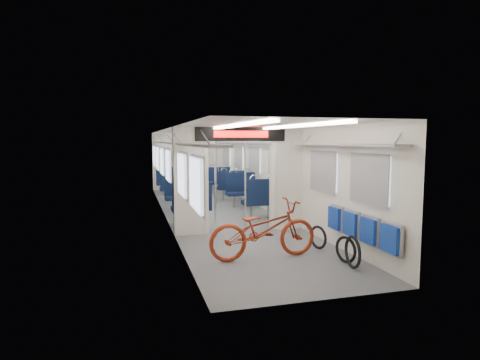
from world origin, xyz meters
The scene contains 14 objects.
carriage centered at (0.00, -0.27, 1.50)m, with size 12.00×12.02×2.31m.
bicycle centered at (-0.15, -4.09, 0.50)m, with size 0.67×1.92×1.01m, color #9A3016.
flip_bench centered at (1.35, -4.67, 0.58)m, with size 0.12×2.07×0.48m.
bike_hoop_a centered at (1.04, -4.97, 0.24)m, with size 0.53×0.53×0.05m, color black.
bike_hoop_b centered at (1.08, -4.70, 0.20)m, with size 0.45×0.45×0.05m, color black.
bike_hoop_c centered at (1.03, -3.80, 0.20)m, with size 0.44×0.44×0.05m, color black.
seat_bay_near_left centered at (-0.93, -0.10, 0.56)m, with size 0.94×2.23×1.15m.
seat_bay_near_right centered at (0.93, 0.26, 0.56)m, with size 0.95×2.24×1.15m.
seat_bay_far_left centered at (-0.93, 3.75, 0.55)m, with size 0.92×2.11×1.11m.
seat_bay_far_right centered at (0.93, 3.52, 0.54)m, with size 0.91×2.07×1.10m.
stanchion_near_left centered at (-0.38, -1.19, 1.15)m, with size 0.05×0.05×2.30m, color silver.
stanchion_near_right centered at (0.24, -1.62, 1.15)m, with size 0.04×0.04×2.30m, color silver.
stanchion_far_left centered at (-0.22, 1.90, 1.15)m, with size 0.04×0.04×2.30m, color silver.
stanchion_far_right centered at (0.25, 1.71, 1.15)m, with size 0.04×0.04×2.30m, color silver.
Camera 1 is at (-2.32, -10.46, 2.03)m, focal length 30.00 mm.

